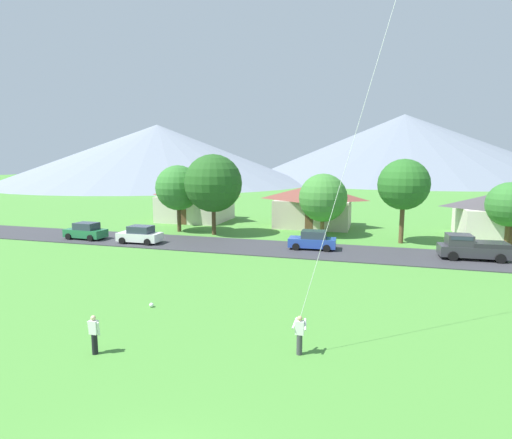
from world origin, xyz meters
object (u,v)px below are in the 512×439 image
pickup_truck_charcoal_west_side (471,247)px  parked_car_green_west_end (86,231)px  watcher_person (94,334)px  tree_center (323,198)px  tree_far_right (178,188)px  soccer_ball (151,305)px  tree_near_left (510,205)px  house_leftmost (313,205)px  parked_car_blue_east_end (313,240)px  tree_right_of_center (404,185)px  house_left_center (195,200)px  house_right_center (503,214)px  tree_near_right (213,183)px  parked_car_white_mid_west (140,235)px

pickup_truck_charcoal_west_side → parked_car_green_west_end: bearing=-177.6°
watcher_person → parked_car_green_west_end: bearing=129.5°
tree_center → tree_far_right: bearing=-174.0°
soccer_ball → tree_near_left: bearing=45.3°
parked_car_green_west_end → house_leftmost: bearing=35.0°
tree_far_right → parked_car_blue_east_end: (15.99, -5.34, -4.10)m
tree_center → soccer_ball: 25.14m
soccer_ball → tree_right_of_center: bearing=57.5°
watcher_person → tree_right_of_center: bearing=63.9°
house_left_center → tree_center: 19.18m
house_right_center → parked_car_blue_east_end: size_ratio=2.08×
house_left_center → pickup_truck_charcoal_west_side: 33.86m
tree_near_left → tree_right_of_center: 9.93m
parked_car_green_west_end → soccer_ball: 22.54m
house_leftmost → tree_far_right: (-14.13, -7.72, 2.30)m
house_left_center → tree_right_of_center: (25.71, -8.45, 3.00)m
tree_near_left → watcher_person: bearing=-128.2°
pickup_truck_charcoal_west_side → tree_near_right: bearing=168.9°
house_leftmost → watcher_person: house_leftmost is taller
parked_car_blue_east_end → tree_near_left: bearing=22.2°
parked_car_white_mid_west → house_leftmost: bearing=45.7°
parked_car_green_west_end → pickup_truck_charcoal_west_side: pickup_truck_charcoal_west_side is taller
house_left_center → tree_near_left: tree_near_left is taller
tree_center → parked_car_green_west_end: (-22.95, -8.69, -3.25)m
parked_car_blue_east_end → pickup_truck_charcoal_west_side: pickup_truck_charcoal_west_side is taller
pickup_truck_charcoal_west_side → tree_near_left: bearing=58.1°
parked_car_blue_east_end → watcher_person: parked_car_blue_east_end is taller
pickup_truck_charcoal_west_side → watcher_person: pickup_truck_charcoal_west_side is taller
tree_right_of_center → parked_car_blue_east_end: size_ratio=1.91×
house_left_center → tree_near_left: bearing=-10.8°
parked_car_green_west_end → house_left_center: bearing=71.8°
watcher_person → parked_car_white_mid_west: bearing=117.5°
tree_near_left → tree_far_right: size_ratio=0.80×
parked_car_white_mid_west → parked_car_blue_east_end: same height
house_left_center → house_leftmost: bearing=-2.9°
parked_car_green_west_end → parked_car_white_mid_west: (6.45, -0.26, 0.00)m
tree_center → parked_car_green_west_end: tree_center is taller
soccer_ball → parked_car_green_west_end: bearing=137.2°
tree_center → house_leftmost: bearing=107.2°
tree_right_of_center → pickup_truck_charcoal_west_side: tree_right_of_center is taller
parked_car_blue_east_end → tree_center: bearing=90.0°
house_leftmost → tree_far_right: bearing=-151.4°
tree_center → parked_car_blue_east_end: tree_center is taller
house_left_center → parked_car_blue_east_end: (17.85, -13.87, -1.85)m
tree_right_of_center → parked_car_white_mid_west: 25.92m
tree_near_right → soccer_ball: tree_near_right is taller
house_leftmost → parked_car_white_mid_west: size_ratio=2.24×
tree_near_right → tree_far_right: (-4.54, 0.74, -0.62)m
tree_right_of_center → tree_far_right: 23.87m
parked_car_white_mid_west → soccer_ball: bearing=-56.1°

